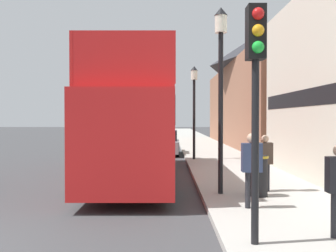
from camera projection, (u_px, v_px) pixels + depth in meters
name	position (u px, v px, depth m)	size (l,w,h in m)	color
ground_plane	(106.00, 150.00, 26.99)	(144.00, 144.00, 0.00)	#3D3D3F
sidewalk	(211.00, 152.00, 24.00)	(3.53, 108.00, 0.14)	#ADAAA3
brick_terrace_rear	(265.00, 88.00, 29.86)	(6.00, 22.57, 8.89)	#9E664C
tour_bus	(139.00, 126.00, 14.26)	(2.48, 11.17, 4.14)	red
parked_car_ahead_of_bus	(164.00, 143.00, 23.07)	(1.87, 4.09, 1.44)	#9E9EA3
pedestrian_second	(251.00, 163.00, 8.72)	(0.44, 0.24, 1.67)	#232328
pedestrian_third	(264.00, 157.00, 10.77)	(0.40, 0.22, 1.54)	#232328
traffic_signal	(255.00, 70.00, 6.16)	(0.28, 0.42, 3.77)	black
lamp_post_nearest	(220.00, 66.00, 10.37)	(0.35, 0.35, 4.93)	black
lamp_post_second	(194.00, 95.00, 19.22)	(0.35, 0.35, 4.56)	black
litter_bin	(258.00, 175.00, 10.06)	(0.48, 0.48, 1.05)	black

